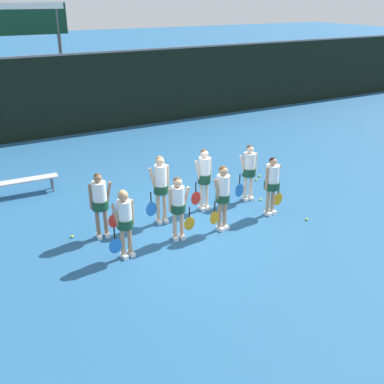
{
  "coord_description": "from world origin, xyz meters",
  "views": [
    {
      "loc": [
        -4.95,
        -9.04,
        5.47
      ],
      "look_at": [
        0.05,
        0.01,
        0.91
      ],
      "focal_mm": 42.0,
      "sensor_mm": 36.0,
      "label": 1
    }
  ],
  "objects_px": {
    "tennis_ball_1": "(307,219)",
    "player_2": "(223,193)",
    "player_1": "(178,203)",
    "player_3": "(272,181)",
    "player_0": "(124,218)",
    "tennis_ball_0": "(179,207)",
    "tennis_ball_2": "(261,200)",
    "bench_courtside": "(22,182)",
    "player_5": "(160,184)",
    "tennis_ball_5": "(256,180)",
    "tennis_ball_4": "(259,176)",
    "tennis_ball_3": "(72,236)",
    "player_4": "(100,200)",
    "tennis_ball_6": "(269,200)",
    "player_7": "(249,168)",
    "scoreboard": "(14,32)",
    "player_6": "(204,175)"
  },
  "relations": [
    {
      "from": "player_0",
      "to": "tennis_ball_3",
      "type": "relative_size",
      "value": 23.53
    },
    {
      "from": "tennis_ball_0",
      "to": "tennis_ball_2",
      "type": "distance_m",
      "value": 2.4
    },
    {
      "from": "player_0",
      "to": "player_7",
      "type": "relative_size",
      "value": 0.99
    },
    {
      "from": "player_6",
      "to": "tennis_ball_6",
      "type": "bearing_deg",
      "value": -14.5
    },
    {
      "from": "tennis_ball_0",
      "to": "tennis_ball_1",
      "type": "relative_size",
      "value": 1.02
    },
    {
      "from": "tennis_ball_1",
      "to": "tennis_ball_5",
      "type": "relative_size",
      "value": 1.01
    },
    {
      "from": "scoreboard",
      "to": "tennis_ball_5",
      "type": "xyz_separation_m",
      "value": [
        5.33,
        -9.17,
        -4.08
      ]
    },
    {
      "from": "player_0",
      "to": "tennis_ball_5",
      "type": "bearing_deg",
      "value": 16.43
    },
    {
      "from": "tennis_ball_1",
      "to": "player_1",
      "type": "bearing_deg",
      "value": 166.8
    },
    {
      "from": "bench_courtside",
      "to": "tennis_ball_0",
      "type": "xyz_separation_m",
      "value": [
        3.63,
        -3.1,
        -0.37
      ]
    },
    {
      "from": "scoreboard",
      "to": "tennis_ball_6",
      "type": "bearing_deg",
      "value": -65.94
    },
    {
      "from": "tennis_ball_0",
      "to": "tennis_ball_2",
      "type": "relative_size",
      "value": 1.05
    },
    {
      "from": "scoreboard",
      "to": "player_4",
      "type": "relative_size",
      "value": 3.12
    },
    {
      "from": "player_3",
      "to": "player_5",
      "type": "xyz_separation_m",
      "value": [
        -2.78,
        0.98,
        0.13
      ]
    },
    {
      "from": "tennis_ball_4",
      "to": "bench_courtside",
      "type": "bearing_deg",
      "value": 162.17
    },
    {
      "from": "scoreboard",
      "to": "player_3",
      "type": "height_order",
      "value": "scoreboard"
    },
    {
      "from": "player_3",
      "to": "player_6",
      "type": "distance_m",
      "value": 1.81
    },
    {
      "from": "scoreboard",
      "to": "tennis_ball_3",
      "type": "relative_size",
      "value": 74.68
    },
    {
      "from": "scoreboard",
      "to": "player_7",
      "type": "bearing_deg",
      "value": -67.47
    },
    {
      "from": "player_7",
      "to": "tennis_ball_5",
      "type": "bearing_deg",
      "value": 51.98
    },
    {
      "from": "scoreboard",
      "to": "tennis_ball_3",
      "type": "distance_m",
      "value": 10.83
    },
    {
      "from": "bench_courtside",
      "to": "tennis_ball_1",
      "type": "relative_size",
      "value": 29.85
    },
    {
      "from": "tennis_ball_0",
      "to": "tennis_ball_5",
      "type": "relative_size",
      "value": 1.04
    },
    {
      "from": "player_1",
      "to": "player_3",
      "type": "xyz_separation_m",
      "value": [
        2.79,
        0.0,
        0.01
      ]
    },
    {
      "from": "scoreboard",
      "to": "player_7",
      "type": "xyz_separation_m",
      "value": [
        4.24,
        -10.22,
        -3.15
      ]
    },
    {
      "from": "player_4",
      "to": "tennis_ball_0",
      "type": "distance_m",
      "value": 2.59
    },
    {
      "from": "tennis_ball_1",
      "to": "tennis_ball_4",
      "type": "distance_m",
      "value": 3.2
    },
    {
      "from": "bench_courtside",
      "to": "player_4",
      "type": "distance_m",
      "value": 3.83
    },
    {
      "from": "player_2",
      "to": "tennis_ball_2",
      "type": "xyz_separation_m",
      "value": [
        1.91,
        0.9,
        -0.98
      ]
    },
    {
      "from": "tennis_ball_0",
      "to": "tennis_ball_2",
      "type": "height_order",
      "value": "tennis_ball_0"
    },
    {
      "from": "player_4",
      "to": "tennis_ball_6",
      "type": "height_order",
      "value": "player_4"
    },
    {
      "from": "bench_courtside",
      "to": "player_1",
      "type": "relative_size",
      "value": 1.3
    },
    {
      "from": "player_3",
      "to": "player_7",
      "type": "height_order",
      "value": "player_7"
    },
    {
      "from": "tennis_ball_4",
      "to": "tennis_ball_3",
      "type": "bearing_deg",
      "value": -171.01
    },
    {
      "from": "player_2",
      "to": "player_3",
      "type": "distance_m",
      "value": 1.62
    },
    {
      "from": "player_4",
      "to": "tennis_ball_6",
      "type": "distance_m",
      "value": 4.97
    },
    {
      "from": "player_2",
      "to": "tennis_ball_6",
      "type": "height_order",
      "value": "player_2"
    },
    {
      "from": "tennis_ball_1",
      "to": "player_2",
      "type": "bearing_deg",
      "value": 162.69
    },
    {
      "from": "tennis_ball_0",
      "to": "tennis_ball_4",
      "type": "distance_m",
      "value": 3.5
    },
    {
      "from": "player_0",
      "to": "tennis_ball_0",
      "type": "bearing_deg",
      "value": 29.85
    },
    {
      "from": "player_3",
      "to": "tennis_ball_3",
      "type": "bearing_deg",
      "value": 155.72
    },
    {
      "from": "player_5",
      "to": "tennis_ball_2",
      "type": "height_order",
      "value": "player_5"
    },
    {
      "from": "tennis_ball_6",
      "to": "player_5",
      "type": "bearing_deg",
      "value": 174.69
    },
    {
      "from": "player_6",
      "to": "tennis_ball_4",
      "type": "xyz_separation_m",
      "value": [
        2.81,
        1.18,
        -0.99
      ]
    },
    {
      "from": "scoreboard",
      "to": "player_2",
      "type": "relative_size",
      "value": 3.04
    },
    {
      "from": "tennis_ball_4",
      "to": "tennis_ball_5",
      "type": "bearing_deg",
      "value": -144.62
    },
    {
      "from": "scoreboard",
      "to": "tennis_ball_4",
      "type": "distance_m",
      "value": 11.35
    },
    {
      "from": "player_2",
      "to": "player_6",
      "type": "bearing_deg",
      "value": 71.17
    },
    {
      "from": "player_1",
      "to": "tennis_ball_2",
      "type": "height_order",
      "value": "player_1"
    },
    {
      "from": "player_6",
      "to": "tennis_ball_4",
      "type": "relative_size",
      "value": 24.2
    }
  ]
}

